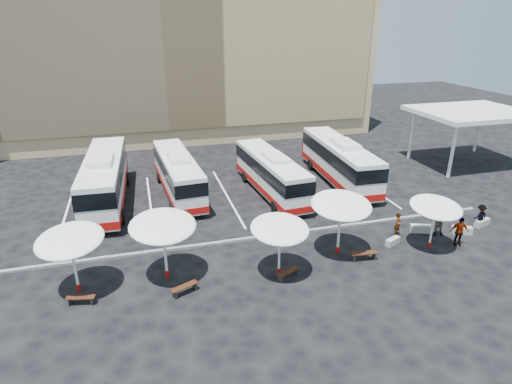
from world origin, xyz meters
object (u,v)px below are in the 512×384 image
object	(u,v)px
wood_bench_2	(288,273)
wood_bench_3	(364,254)
bus_3	(339,160)
passenger_2	(459,232)
bus_1	(178,173)
sunshade_3	(341,205)
conc_bench_0	(393,241)
conc_bench_2	(462,230)
sunshade_4	(436,207)
conc_bench_1	(421,229)
sunshade_1	(163,226)
conc_bench_3	(482,223)
sunshade_0	(70,240)
wood_bench_0	(81,298)
passenger_0	(398,224)
passenger_3	(480,216)
passenger_1	(438,222)
wood_bench_1	(185,288)
bus_2	(271,172)
sunshade_2	(280,229)
bus_0	(105,178)

from	to	relation	value
wood_bench_2	wood_bench_3	bearing A→B (deg)	6.77
bus_3	passenger_2	world-z (taller)	bus_3
bus_1	sunshade_3	world-z (taller)	sunshade_3
conc_bench_0	conc_bench_2	bearing A→B (deg)	0.63
sunshade_4	conc_bench_1	bearing A→B (deg)	69.27
sunshade_1	passenger_2	distance (m)	17.96
conc_bench_3	sunshade_1	bearing A→B (deg)	-178.63
sunshade_0	wood_bench_0	size ratio (longest dim) A/B	2.93
conc_bench_1	passenger_2	xyz separation A→B (m)	(1.12, -2.15, 0.70)
conc_bench_1	passenger_0	world-z (taller)	passenger_0
conc_bench_1	passenger_3	bearing A→B (deg)	-4.39
bus_1	sunshade_1	distance (m)	12.14
conc_bench_1	passenger_0	xyz separation A→B (m)	(-1.79, -0.00, 0.56)
passenger_3	wood_bench_2	bearing A→B (deg)	4.49
passenger_0	sunshade_3	bearing A→B (deg)	148.28
bus_1	passenger_3	distance (m)	22.22
passenger_1	passenger_0	bearing A→B (deg)	10.75
sunshade_0	sunshade_4	xyz separation A→B (m)	(20.50, -1.03, -0.25)
sunshade_4	passenger_2	bearing A→B (deg)	-7.53
sunshade_4	conc_bench_2	world-z (taller)	sunshade_4
bus_1	conc_bench_0	bearing A→B (deg)	-49.26
wood_bench_0	wood_bench_1	xyz separation A→B (m)	(5.07, -0.50, 0.02)
passenger_0	passenger_3	distance (m)	6.14
sunshade_4	wood_bench_3	world-z (taller)	sunshade_4
sunshade_3	wood_bench_0	bearing A→B (deg)	-175.48
sunshade_4	conc_bench_3	distance (m)	6.08
conc_bench_0	passenger_0	bearing A→B (deg)	46.35
wood_bench_1	wood_bench_2	distance (m)	5.60
bus_2	conc_bench_0	bearing A→B (deg)	-68.81
sunshade_2	wood_bench_1	size ratio (longest dim) A/B	2.21
wood_bench_2	passenger_1	distance (m)	11.31
sunshade_4	conc_bench_1	xyz separation A→B (m)	(0.72, 1.91, -2.47)
conc_bench_3	conc_bench_2	bearing A→B (deg)	-164.91
passenger_3	wood_bench_3	bearing A→B (deg)	5.76
sunshade_1	conc_bench_1	bearing A→B (deg)	2.88
passenger_3	bus_2	bearing A→B (deg)	-43.46
wood_bench_0	passenger_3	size ratio (longest dim) A/B	0.91
conc_bench_1	passenger_3	size ratio (longest dim) A/B	0.85
wood_bench_3	conc_bench_0	xyz separation A→B (m)	(2.68, 1.19, -0.17)
conc_bench_0	passenger_1	world-z (taller)	passenger_1
bus_0	wood_bench_0	size ratio (longest dim) A/B	8.70
sunshade_0	passenger_3	distance (m)	25.66
bus_0	sunshade_0	world-z (taller)	bus_0
bus_1	sunshade_2	world-z (taller)	bus_1
passenger_2	conc_bench_0	bearing A→B (deg)	178.28
wood_bench_1	wood_bench_2	world-z (taller)	wood_bench_1
bus_1	passenger_0	distance (m)	17.04
sunshade_4	wood_bench_2	distance (m)	9.91
sunshade_4	wood_bench_2	size ratio (longest dim) A/B	2.17
sunshade_1	wood_bench_1	distance (m)	3.38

